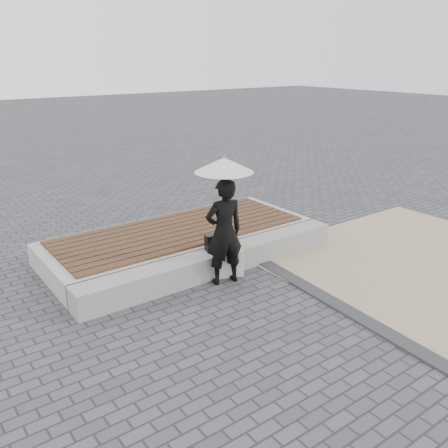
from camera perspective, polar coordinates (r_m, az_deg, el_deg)
The scene contains 11 objects.
ground at distance 7.09m, azimuth 6.84°, elevation -10.18°, with size 80.00×80.00×0.00m, color #48484D.
terrazzo_zone at distance 9.15m, azimuth 23.98°, elevation -4.69°, with size 5.00×5.00×0.02m, color tan.
edging_band at distance 7.28m, azimuth 13.96°, elevation -9.67°, with size 0.25×5.20×0.04m, color #313134.
seating_ledge at distance 8.10m, azimuth -0.83°, elevation -4.50°, with size 5.00×0.45×0.40m, color gray.
timber_platform at distance 9.03m, azimuth -5.25°, elevation -1.99°, with size 5.00×2.00×0.40m, color #AEADA8.
timber_decking at distance 8.96m, azimuth -5.30°, elevation -0.68°, with size 4.60×1.80×0.04m, color #523B22, non-canonical shape.
woman at distance 7.52m, azimuth 0.00°, elevation -0.95°, with size 0.63×0.42×1.73m, color black.
parasol at distance 7.22m, azimuth 0.00°, elevation 7.07°, with size 0.90×0.90×1.15m.
handbag at distance 8.04m, azimuth -0.94°, elevation -2.11°, with size 0.38×0.14×0.27m, color black.
canvas_tote at distance 7.97m, azimuth 0.78°, elevation -4.75°, with size 0.42×0.18×0.44m, color silver.
magazine at distance 7.84m, azimuth 1.01°, elevation -3.36°, with size 0.32×0.24×0.01m, color #CE4F3B.
Camera 1 is at (-4.29, -4.44, 3.48)m, focal length 38.29 mm.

